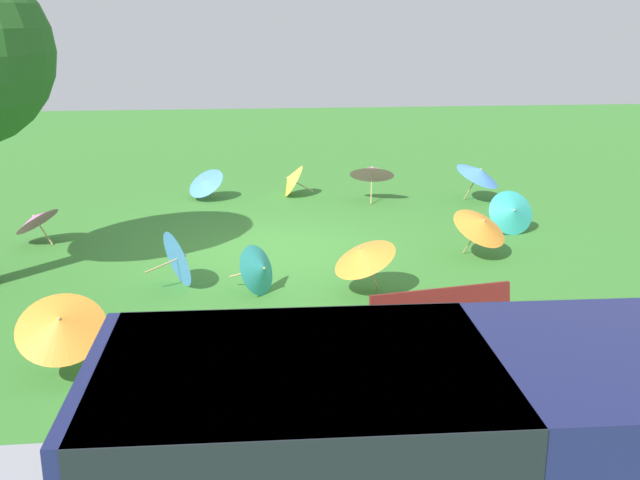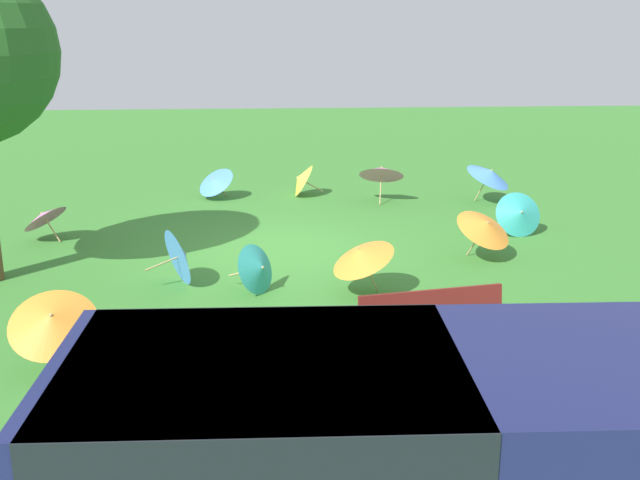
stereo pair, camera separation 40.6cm
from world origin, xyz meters
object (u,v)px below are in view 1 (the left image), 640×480
parasol_orange_2 (482,225)px  van_dark (412,442)px  parasol_yellow_0 (291,179)px  parasol_blue_0 (479,173)px  parasol_pink_1 (372,171)px  parasol_orange_5 (362,254)px  parasol_blue_2 (205,181)px  parasol_teal_1 (260,269)px  parasol_blue_1 (181,257)px  park_bench (435,323)px  parasol_teal_0 (513,212)px  parasol_orange_1 (60,324)px  parasol_pink_0 (35,219)px

parasol_orange_2 → van_dark: bearing=68.8°
van_dark → parasol_orange_2: size_ratio=3.83×
parasol_yellow_0 → parasol_blue_0: parasol_blue_0 is taller
parasol_pink_1 → parasol_orange_5: bearing=78.9°
parasol_blue_2 → parasol_teal_1: size_ratio=1.30×
parasol_blue_0 → parasol_orange_5: (3.23, 5.18, -0.03)m
parasol_blue_1 → parasol_teal_1: 1.19m
parasol_orange_2 → parasol_blue_2: size_ratio=1.17×
park_bench → parasol_pink_1: bearing=-94.6°
parasol_orange_2 → parasol_pink_1: (1.03, -4.05, 0.07)m
parasol_teal_0 → parasol_orange_1: 8.24m
park_bench → parasol_blue_1: 4.07m
parasol_blue_1 → parasol_pink_1: size_ratio=0.82×
park_bench → parasol_orange_1: bearing=-0.8°
parasol_teal_1 → parasol_blue_2: bearing=-80.5°
van_dark → parasol_blue_2: van_dark is taller
parasol_blue_2 → parasol_pink_1: size_ratio=0.97×
parasol_blue_1 → parasol_pink_0: 3.48m
parasol_orange_1 → parasol_orange_2: (-5.61, -3.60, -0.06)m
parasol_orange_2 → parasol_teal_1: size_ratio=1.52×
parasol_orange_1 → parasol_pink_0: parasol_orange_1 is taller
parasol_orange_2 → parasol_orange_1: bearing=32.7°
van_dark → parasol_blue_0: bearing=-109.6°
parasol_pink_1 → parasol_teal_1: size_ratio=1.34×
van_dark → parasol_blue_0: van_dark is taller
parasol_teal_1 → van_dark: bearing=98.9°
parasol_yellow_0 → parasol_pink_1: bearing=159.5°
parasol_yellow_0 → parasol_orange_5: parasol_orange_5 is taller
parasol_teal_1 → parasol_pink_0: bearing=-37.9°
parasol_blue_0 → parasol_pink_1: bearing=-7.3°
parasol_blue_0 → parasol_blue_1: 7.31m
van_dark → parasol_blue_0: size_ratio=3.63×
parasol_orange_2 → parasol_blue_2: 6.32m
parasol_teal_0 → parasol_blue_0: 2.45m
park_bench → parasol_yellow_0: park_bench is taller
parasol_orange_5 → parasol_teal_1: 1.40m
parasol_blue_0 → parasol_blue_1: (5.70, 4.58, -0.18)m
van_dark → park_bench: size_ratio=2.80×
parasol_teal_0 → parasol_orange_1: (6.59, 4.93, 0.21)m
parasol_orange_1 → parasol_teal_1: bearing=-132.4°
van_dark → parasol_blue_1: 6.27m
park_bench → parasol_blue_2: size_ratio=1.60×
parasol_blue_2 → parasol_orange_5: 6.35m
parasol_yellow_0 → parasol_orange_1: parasol_orange_1 is taller
parasol_teal_0 → parasol_blue_1: (5.55, 2.14, 0.02)m
park_bench → parasol_orange_2: (-1.66, -3.66, 0.08)m
van_dark → parasol_orange_5: van_dark is taller
van_dark → park_bench: 3.27m
parasol_yellow_0 → parasol_teal_0: size_ratio=0.86×
parasol_orange_5 → parasol_blue_2: bearing=-68.3°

